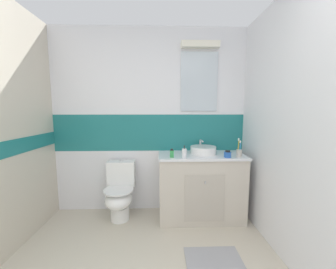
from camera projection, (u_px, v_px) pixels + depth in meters
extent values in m
cube|color=white|center=(150.00, 179.00, 2.85)|extent=(3.20, 0.10, 0.85)
cube|color=#1E7272|center=(150.00, 132.00, 2.77)|extent=(3.20, 0.10, 0.50)
cube|color=white|center=(149.00, 72.00, 2.67)|extent=(3.20, 0.10, 1.15)
cube|color=silver|center=(199.00, 82.00, 2.65)|extent=(0.49, 0.02, 0.78)
cube|color=white|center=(200.00, 44.00, 2.56)|extent=(0.50, 0.10, 0.08)
cube|color=white|center=(311.00, 130.00, 1.56)|extent=(0.10, 3.48, 2.50)
cube|color=beige|center=(200.00, 187.00, 2.58)|extent=(1.07, 0.50, 0.82)
cube|color=white|center=(201.00, 155.00, 2.52)|extent=(1.09, 0.52, 0.03)
cube|color=#B6AD9F|center=(205.00, 198.00, 2.34)|extent=(0.48, 0.01, 0.57)
cylinder|color=silver|center=(205.00, 182.00, 2.30)|extent=(0.02, 0.02, 0.03)
cylinder|color=white|center=(203.00, 150.00, 2.55)|extent=(0.33, 0.33, 0.09)
cylinder|color=#B3B3B8|center=(203.00, 147.00, 2.55)|extent=(0.27, 0.27, 0.01)
cylinder|color=silver|center=(200.00, 145.00, 2.74)|extent=(0.03, 0.03, 0.15)
cylinder|color=silver|center=(202.00, 141.00, 2.64)|extent=(0.02, 0.15, 0.02)
cylinder|color=white|center=(120.00, 213.00, 2.55)|extent=(0.24, 0.24, 0.18)
ellipsoid|color=white|center=(119.00, 199.00, 2.49)|extent=(0.34, 0.42, 0.22)
cylinder|color=white|center=(119.00, 190.00, 2.48)|extent=(0.37, 0.37, 0.02)
cube|color=white|center=(122.00, 173.00, 2.67)|extent=(0.36, 0.17, 0.33)
cylinder|color=silver|center=(121.00, 161.00, 2.65)|extent=(0.04, 0.04, 0.02)
cylinder|color=#B2ADA3|center=(239.00, 153.00, 2.37)|extent=(0.07, 0.07, 0.09)
cylinder|color=gold|center=(238.00, 147.00, 2.37)|extent=(0.02, 0.02, 0.18)
cube|color=white|center=(239.00, 139.00, 2.36)|extent=(0.01, 0.02, 0.03)
cylinder|color=#338CD8|center=(240.00, 148.00, 2.35)|extent=(0.03, 0.04, 0.16)
cube|color=white|center=(240.00, 142.00, 2.34)|extent=(0.02, 0.02, 0.03)
cylinder|color=white|center=(184.00, 153.00, 2.33)|extent=(0.06, 0.06, 0.11)
cylinder|color=#262626|center=(184.00, 147.00, 2.32)|extent=(0.01, 0.01, 0.04)
cylinder|color=#262626|center=(184.00, 146.00, 2.31)|extent=(0.01, 0.02, 0.01)
cube|color=green|center=(172.00, 154.00, 2.34)|extent=(0.05, 0.03, 0.08)
cylinder|color=black|center=(172.00, 150.00, 2.34)|extent=(0.03, 0.03, 0.02)
cylinder|color=#2659B2|center=(228.00, 155.00, 2.35)|extent=(0.08, 0.08, 0.06)
cylinder|color=black|center=(228.00, 151.00, 2.34)|extent=(0.06, 0.06, 0.02)
cube|color=#99999E|center=(213.00, 259.00, 1.87)|extent=(0.53, 0.33, 0.01)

